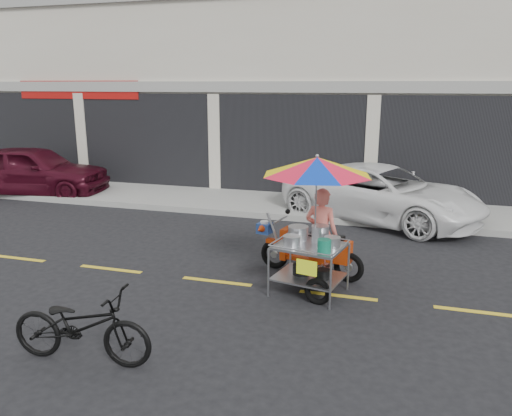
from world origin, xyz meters
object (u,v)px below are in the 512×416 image
(maroon_sedan, at_px, (33,170))
(food_vendor_rig, at_px, (316,204))
(near_bicycle, at_px, (81,326))
(white_pickup, at_px, (382,194))

(maroon_sedan, xyz_separation_m, food_vendor_rig, (9.07, -4.42, 0.64))
(near_bicycle, xyz_separation_m, food_vendor_rig, (2.21, 3.01, 0.92))
(white_pickup, xyz_separation_m, food_vendor_rig, (-0.83, -4.42, 0.72))
(food_vendor_rig, bearing_deg, white_pickup, 91.05)
(near_bicycle, height_order, food_vendor_rig, food_vendor_rig)
(white_pickup, height_order, food_vendor_rig, food_vendor_rig)
(near_bicycle, distance_m, food_vendor_rig, 3.84)
(maroon_sedan, distance_m, white_pickup, 9.91)
(maroon_sedan, relative_size, food_vendor_rig, 1.97)
(maroon_sedan, distance_m, near_bicycle, 10.12)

